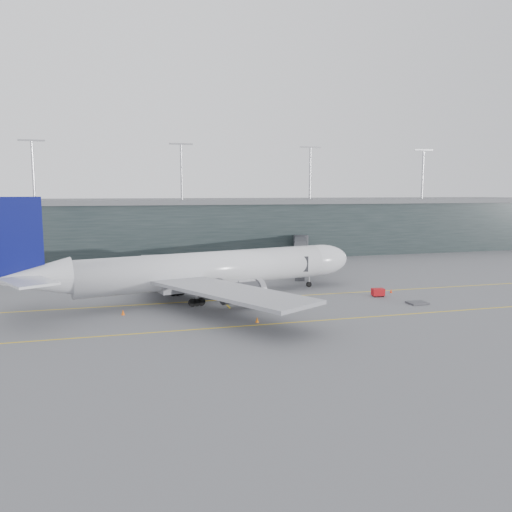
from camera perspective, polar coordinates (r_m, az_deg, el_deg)
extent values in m
plane|color=slate|center=(83.62, -7.79, -4.63)|extent=(320.00, 320.00, 0.00)
cube|color=yellow|center=(79.74, -7.42, -5.21)|extent=(160.00, 0.25, 0.02)
cube|color=yellow|center=(64.39, -5.47, -8.25)|extent=(160.00, 0.25, 0.02)
cube|color=yellow|center=(103.75, -6.48, -2.25)|extent=(0.25, 60.00, 0.02)
cube|color=#1D2828|center=(139.91, -10.91, 3.05)|extent=(240.00, 35.00, 14.00)
cube|color=#5A5C5F|center=(139.55, -10.99, 6.16)|extent=(240.00, 36.00, 1.20)
cylinder|color=#9E9EA3|center=(130.73, -24.12, 8.82)|extent=(0.60, 0.60, 14.00)
cylinder|color=#9E9EA3|center=(130.13, -8.52, 9.39)|extent=(0.60, 0.60, 14.00)
cylinder|color=#9E9EA3|center=(138.66, 6.20, 9.30)|extent=(0.60, 0.60, 14.00)
cylinder|color=#9E9EA3|center=(154.82, 18.50, 8.77)|extent=(0.60, 0.60, 14.00)
cylinder|color=silver|center=(81.15, -5.59, -1.50)|extent=(41.97, 15.21, 5.63)
ellipsoid|color=silver|center=(92.05, 7.26, -0.47)|extent=(12.82, 8.23, 5.63)
cone|color=silver|center=(74.97, -24.15, -2.37)|extent=(10.98, 7.59, 5.41)
cube|color=gray|center=(81.17, -6.17, -3.07)|extent=(15.20, 7.81, 1.82)
cube|color=black|center=(93.98, 8.98, 0.22)|extent=(2.58, 3.12, 0.73)
cube|color=gray|center=(67.56, -3.02, -4.07)|extent=(20.09, 26.97, 0.50)
cylinder|color=#3C3C41|center=(74.63, -1.68, -4.17)|extent=(6.93, 4.57, 3.18)
cube|color=gray|center=(93.40, -10.52, -0.98)|extent=(9.34, 26.69, 0.50)
cylinder|color=#3C3C41|center=(90.10, -6.66, -2.21)|extent=(6.93, 4.57, 3.18)
cube|color=#0A0F57|center=(74.19, -25.43, 1.92)|extent=(5.85, 1.82, 10.91)
cube|color=silver|center=(69.92, -24.58, -2.69)|extent=(8.29, 9.57, 0.32)
cube|color=silver|center=(79.78, -25.11, -1.54)|extent=(5.22, 8.31, 0.32)
cylinder|color=black|center=(91.44, 6.06, -3.24)|extent=(1.06, 0.59, 1.00)
cylinder|color=#9E9EA3|center=(91.32, 6.07, -2.82)|extent=(0.27, 0.27, 2.36)
cylinder|color=black|center=(76.62, -6.78, -5.27)|extent=(1.25, 0.72, 1.18)
cylinder|color=black|center=(84.61, -8.99, -4.10)|extent=(1.25, 0.72, 1.18)
cube|color=#2F3034|center=(88.80, 5.01, -0.76)|extent=(4.05, 4.28, 2.66)
cube|color=#2F3034|center=(96.62, 5.05, -0.10)|extent=(6.57, 12.42, 2.38)
cube|color=#2F3034|center=(108.90, 5.10, 0.75)|extent=(6.80, 12.50, 2.47)
cube|color=#2F3034|center=(121.19, 5.14, 1.43)|extent=(7.02, 12.58, 2.57)
cylinder|color=#9E9EA3|center=(97.71, 5.03, -1.76)|extent=(0.48, 0.48, 3.62)
cube|color=#3C3C41|center=(97.96, 5.02, -2.61)|extent=(2.28, 2.01, 0.67)
cylinder|color=#2F3034|center=(126.01, -1.12, 1.69)|extent=(3.81, 3.81, 2.85)
cylinder|color=#2F3034|center=(126.35, -1.12, 0.31)|extent=(1.71, 1.71, 3.43)
cube|color=#A70B11|center=(85.26, 13.77, -4.01)|extent=(2.09, 1.43, 1.18)
cylinder|color=black|center=(84.69, 13.43, -4.49)|extent=(0.37, 0.17, 0.36)
cylinder|color=black|center=(85.27, 14.32, -4.43)|extent=(0.37, 0.17, 0.36)
cylinder|color=black|center=(85.50, 13.19, -4.37)|extent=(0.37, 0.17, 0.36)
cylinder|color=black|center=(86.08, 14.07, -4.32)|extent=(0.37, 0.17, 0.36)
cube|color=#39383D|center=(81.55, 17.95, -5.11)|extent=(2.96, 2.41, 0.29)
cube|color=#3C3C41|center=(93.41, -12.22, -3.37)|extent=(2.32, 2.11, 0.19)
cube|color=#9EA1A9|center=(93.26, -12.24, -2.86)|extent=(1.93, 1.88, 1.41)
cube|color=navy|center=(93.13, -12.25, -2.41)|extent=(1.99, 1.94, 0.08)
cube|color=#3C3C41|center=(94.51, -10.21, -3.18)|extent=(2.28, 1.94, 0.21)
cube|color=#ADB0B9|center=(94.35, -10.22, -2.63)|extent=(1.86, 1.77, 1.54)
cube|color=navy|center=(94.21, -10.24, -2.15)|extent=(1.92, 1.83, 0.08)
cube|color=#3C3C41|center=(94.79, -8.48, -3.13)|extent=(1.96, 1.68, 0.17)
cube|color=#AFB6BC|center=(94.65, -8.49, -2.66)|extent=(1.60, 1.53, 1.31)
cube|color=navy|center=(94.54, -8.50, -2.26)|extent=(1.65, 1.58, 0.07)
cone|color=#F8370D|center=(88.96, 15.18, -3.87)|extent=(0.43, 0.43, 0.69)
cone|color=orange|center=(66.88, 0.13, -7.29)|extent=(0.47, 0.47, 0.74)
cone|color=#D1650B|center=(96.67, -2.04, -2.71)|extent=(0.45, 0.45, 0.72)
cone|color=#E6580C|center=(73.20, -14.96, -6.23)|extent=(0.50, 0.50, 0.80)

